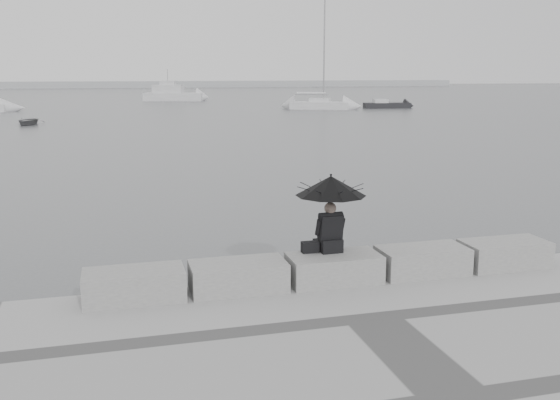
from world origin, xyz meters
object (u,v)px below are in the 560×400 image
object	(u,v)px
seated_person	(331,195)
dinghy	(28,121)
motor_cruiser	(174,94)
small_motorboat	(387,105)
sailboat_right	(320,104)

from	to	relation	value
seated_person	dinghy	size ratio (longest dim) A/B	0.44
motor_cruiser	seated_person	bearing A→B (deg)	-75.03
small_motorboat	dinghy	bearing A→B (deg)	-151.93
sailboat_right	motor_cruiser	world-z (taller)	sailboat_right
motor_cruiser	sailboat_right	bearing A→B (deg)	-42.51
sailboat_right	motor_cruiser	xyz separation A→B (m)	(-13.58, 24.57, 0.35)
seated_person	dinghy	world-z (taller)	seated_person
seated_person	small_motorboat	xyz separation A→B (m)	(26.69, 55.99, -1.70)
seated_person	sailboat_right	size ratio (longest dim) A/B	0.11
sailboat_right	dinghy	size ratio (longest dim) A/B	4.12
small_motorboat	seated_person	bearing A→B (deg)	-107.44
motor_cruiser	dinghy	bearing A→B (deg)	-93.10
seated_person	motor_cruiser	xyz separation A→B (m)	(5.06, 80.58, -1.13)
seated_person	sailboat_right	bearing A→B (deg)	69.34
small_motorboat	dinghy	world-z (taller)	small_motorboat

